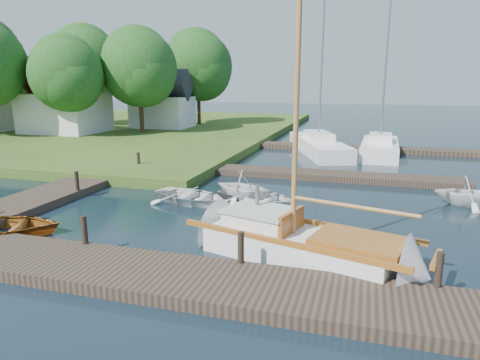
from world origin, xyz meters
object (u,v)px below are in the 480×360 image
(mooring_post_1, at_px, (84,230))
(mooring_post_5, at_px, (138,160))
(house_a, at_px, (64,103))
(tree_4, at_px, (86,63))
(mooring_post_4, at_px, (77,181))
(tree_2, at_px, (67,74))
(tender_b, at_px, (244,185))
(tree_3, at_px, (139,67))
(mooring_post_2, at_px, (241,247))
(mooring_post_3, at_px, (439,270))
(house_c, at_px, (163,105))
(marina_boat_2, at_px, (380,147))
(tree_5, at_px, (3,74))
(sailboat, at_px, (305,247))
(marina_boat_1, at_px, (318,144))
(tree_7, at_px, (198,66))
(tender_c, at_px, (257,195))
(tender_d, at_px, (469,190))
(tender_a, at_px, (191,194))

(mooring_post_1, relative_size, mooring_post_5, 1.00)
(house_a, bearing_deg, tree_4, 108.28)
(mooring_post_4, bearing_deg, tree_2, 128.05)
(tender_b, height_order, tree_3, tree_3)
(mooring_post_2, distance_m, tree_4, 36.28)
(mooring_post_3, xyz_separation_m, house_c, (-20.00, 27.00, 1.88))
(house_c, bearing_deg, marina_boat_2, -21.85)
(mooring_post_4, distance_m, tree_5, 30.87)
(sailboat, distance_m, marina_boat_1, 18.02)
(mooring_post_1, height_order, mooring_post_5, same)
(sailboat, bearing_deg, tree_7, 132.53)
(mooring_post_5, distance_m, sailboat, 13.14)
(tender_c, distance_m, tender_d, 8.15)
(tender_b, bearing_deg, tender_d, -60.43)
(mooring_post_1, height_order, mooring_post_3, same)
(sailboat, bearing_deg, mooring_post_1, -151.07)
(tender_c, bearing_deg, tender_b, 92.50)
(mooring_post_4, xyz_separation_m, marina_boat_1, (8.26, 14.31, -0.13))
(tender_a, height_order, marina_boat_2, marina_boat_2)
(mooring_post_2, relative_size, house_c, 0.15)
(tree_3, bearing_deg, marina_boat_1, -13.76)
(tree_2, height_order, tree_7, tree_7)
(mooring_post_4, bearing_deg, tree_5, 138.92)
(mooring_post_5, relative_size, tree_5, 0.10)
(tender_a, height_order, house_a, house_a)
(mooring_post_5, bearing_deg, house_a, 139.76)
(tender_c, bearing_deg, mooring_post_3, -119.35)
(sailboat, relative_size, tree_5, 1.21)
(tree_5, bearing_deg, mooring_post_3, -34.83)
(mooring_post_3, distance_m, marina_boat_1, 19.89)
(mooring_post_4, xyz_separation_m, house_c, (-7.00, 22.00, 1.88))
(marina_boat_1, bearing_deg, mooring_post_3, 173.33)
(tender_c, height_order, tree_4, tree_4)
(mooring_post_1, xyz_separation_m, sailboat, (5.90, 1.37, -0.36))
(mooring_post_3, xyz_separation_m, tree_2, (-24.00, 19.05, 4.55))
(tender_c, bearing_deg, tree_7, 44.92)
(tender_b, height_order, tree_7, tree_7)
(mooring_post_4, height_order, tree_7, tree_7)
(mooring_post_5, bearing_deg, tender_b, -27.90)
(mooring_post_1, distance_m, marina_boat_2, 20.97)
(mooring_post_1, relative_size, tender_b, 0.31)
(tree_3, distance_m, tree_7, 8.26)
(tender_d, xyz_separation_m, marina_boat_1, (-6.95, 11.04, -0.07))
(marina_boat_2, bearing_deg, tree_5, 82.82)
(tree_3, bearing_deg, tree_4, 153.43)
(marina_boat_1, xyz_separation_m, tree_3, (-15.26, 3.74, 5.25))
(mooring_post_2, relative_size, house_a, 0.13)
(tender_a, relative_size, tender_b, 1.28)
(mooring_post_1, relative_size, tender_a, 0.24)
(marina_boat_1, relative_size, tree_7, 1.18)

